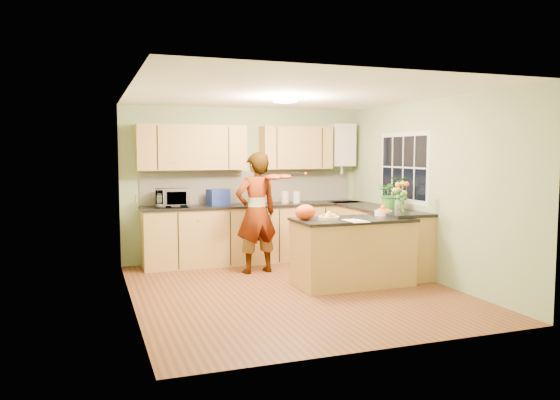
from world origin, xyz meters
name	(u,v)px	position (x,y,z in m)	size (l,w,h in m)	color
floor	(293,290)	(0.00, 0.00, 0.00)	(4.50, 4.50, 0.00)	#532D17
ceiling	(293,94)	(0.00, 0.00, 2.50)	(4.00, 4.50, 0.02)	white
wall_back	(245,184)	(0.00, 2.25, 1.25)	(4.00, 0.02, 2.50)	#93AB7A
wall_front	(384,212)	(0.00, -2.25, 1.25)	(4.00, 0.02, 2.50)	#93AB7A
wall_left	(130,198)	(-2.00, 0.00, 1.25)	(0.02, 4.50, 2.50)	#93AB7A
wall_right	(427,190)	(2.00, 0.00, 1.25)	(0.02, 4.50, 2.50)	#93AB7A
back_counter	(256,233)	(0.10, 1.95, 0.47)	(3.64, 0.62, 0.94)	#B28947
right_counter	(376,238)	(1.70, 0.85, 0.47)	(0.62, 2.24, 0.94)	#B28947
splashback	(251,187)	(0.10, 2.23, 1.20)	(3.60, 0.02, 0.52)	#EDE5CE
upper_cabinets	(237,148)	(-0.18, 2.08, 1.85)	(3.20, 0.34, 0.70)	#B28947
boiler	(342,145)	(1.70, 2.09, 1.90)	(0.40, 0.30, 0.86)	silver
window_right	(403,167)	(1.99, 0.60, 1.55)	(0.01, 1.30, 1.05)	silver
light_switch	(136,198)	(-1.99, -0.60, 1.30)	(0.02, 0.09, 0.09)	silver
ceiling_lamp	(285,99)	(0.00, 0.30, 2.46)	(0.30, 0.30, 0.07)	#FFEABF
peninsula_island	(352,251)	(0.86, 0.02, 0.45)	(1.56, 0.80, 0.90)	#B28947
fruit_dish	(329,216)	(0.51, 0.02, 0.94)	(0.28, 0.28, 0.10)	beige
orange_bowl	(383,211)	(1.41, 0.17, 0.96)	(0.24, 0.24, 0.14)	beige
flower_vase	(400,192)	(1.46, -0.16, 1.25)	(0.29, 0.29, 0.53)	silver
orange_bag	(305,212)	(0.20, 0.07, 1.00)	(0.27, 0.23, 0.20)	#E54512
papers	(357,221)	(0.76, -0.28, 0.90)	(0.23, 0.31, 0.01)	white
violinist	(256,213)	(-0.13, 1.16, 0.89)	(0.65, 0.43, 1.78)	#DFA788
violin	(274,177)	(0.07, 0.94, 1.42)	(0.63, 0.25, 0.13)	#4C1904
microwave	(172,198)	(-1.24, 1.91, 1.08)	(0.51, 0.34, 0.28)	silver
blue_box	(218,197)	(-0.51, 1.99, 1.07)	(0.32, 0.23, 0.25)	navy
kettle	(258,197)	(0.15, 1.96, 1.06)	(0.16, 0.16, 0.29)	silver
jar_cream	(285,197)	(0.62, 1.98, 1.03)	(0.12, 0.12, 0.19)	beige
jar_white	(297,197)	(0.81, 1.93, 1.03)	(0.12, 0.12, 0.19)	silver
potted_plant	(392,193)	(1.70, 0.42, 1.18)	(0.44, 0.38, 0.49)	#2E7727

